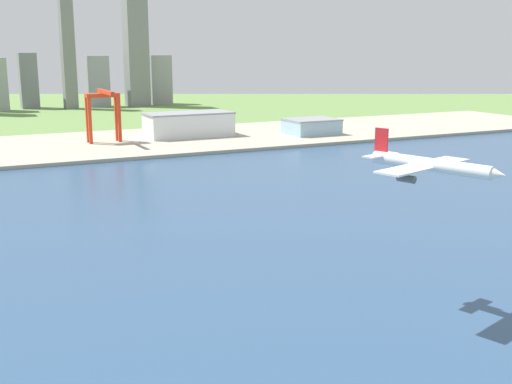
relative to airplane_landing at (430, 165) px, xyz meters
name	(u,v)px	position (x,y,z in m)	size (l,w,h in m)	color
ground_plane	(189,202)	(-12.79, 143.90, -39.22)	(2400.00, 2400.00, 0.00)	#648845
water_bay	(245,236)	(-12.79, 83.90, -39.15)	(840.00, 360.00, 0.15)	#2D4C70
industrial_pier	(96,145)	(-12.79, 333.90, -37.97)	(840.00, 140.00, 2.50)	#A7A48F
airplane_landing	(430,165)	(0.00, 0.00, 0.00)	(34.24, 37.76, 11.43)	silver
port_crane_red	(103,105)	(-5.71, 334.79, -9.65)	(23.28, 41.41, 37.68)	red
warehouse_main	(189,124)	(60.00, 339.68, -27.51)	(66.12, 30.31, 18.38)	white
warehouse_annex	(311,126)	(151.69, 310.17, -30.66)	(38.69, 32.16, 12.08)	#99BCD1
distant_skyline	(1,60)	(-43.46, 655.55, 17.21)	(376.41, 62.13, 158.62)	gray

